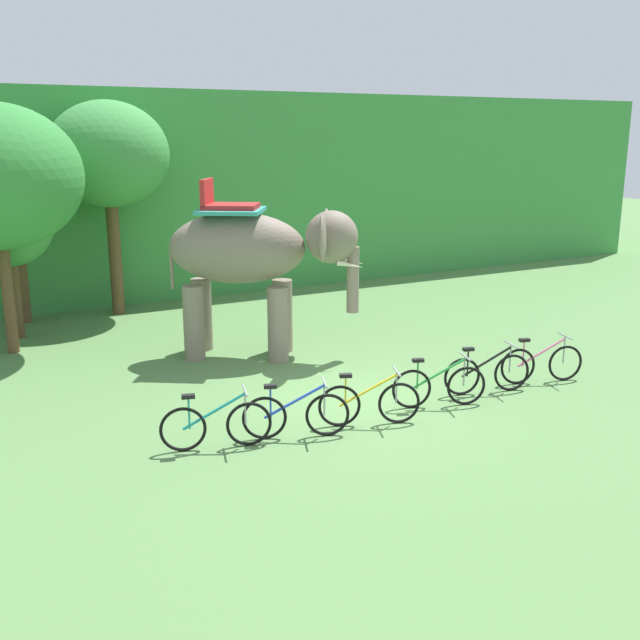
{
  "coord_description": "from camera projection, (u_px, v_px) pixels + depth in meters",
  "views": [
    {
      "loc": [
        -6.44,
        -10.79,
        4.69
      ],
      "look_at": [
        -0.17,
        1.0,
        1.3
      ],
      "focal_mm": 41.33,
      "sensor_mm": 36.0,
      "label": 1
    }
  ],
  "objects": [
    {
      "name": "elephant",
      "position": [
        253.0,
        255.0,
        15.51
      ],
      "size": [
        4.03,
        3.27,
        3.78
      ],
      "color": "gray",
      "rests_on": "ground"
    },
    {
      "name": "bike_yellow",
      "position": [
        369.0,
        403.0,
        12.12
      ],
      "size": [
        1.62,
        0.73,
        0.92
      ],
      "color": "black",
      "rests_on": "ground"
    },
    {
      "name": "ground_plane",
      "position": [
        354.0,
        400.0,
        13.32
      ],
      "size": [
        80.0,
        80.0,
        0.0
      ],
      "primitive_type": "plane",
      "color": "#567F47"
    },
    {
      "name": "bike_pink",
      "position": [
        542.0,
        363.0,
        14.2
      ],
      "size": [
        1.66,
        0.64,
        0.92
      ],
      "color": "black",
      "rests_on": "ground"
    },
    {
      "name": "tree_far_right",
      "position": [
        8.0,
        222.0,
        16.77
      ],
      "size": [
        2.03,
        2.03,
        3.8
      ],
      "color": "brown",
      "rests_on": "ground"
    },
    {
      "name": "tree_center_right",
      "position": [
        108.0,
        155.0,
        18.77
      ],
      "size": [
        3.09,
        3.09,
        5.52
      ],
      "color": "brown",
      "rests_on": "ground"
    },
    {
      "name": "bike_green",
      "position": [
        439.0,
        386.0,
        12.93
      ],
      "size": [
        1.64,
        0.69,
        0.92
      ],
      "color": "black",
      "rests_on": "ground"
    },
    {
      "name": "bike_blue",
      "position": [
        296.0,
        415.0,
        11.6
      ],
      "size": [
        1.62,
        0.73,
        0.92
      ],
      "color": "black",
      "rests_on": "ground"
    },
    {
      "name": "bike_black",
      "position": [
        487.0,
        373.0,
        13.62
      ],
      "size": [
        1.67,
        0.6,
        0.92
      ],
      "color": "black",
      "rests_on": "ground"
    },
    {
      "name": "tree_far_left",
      "position": [
        12.0,
        175.0,
        17.91
      ],
      "size": [
        2.91,
        2.91,
        4.92
      ],
      "color": "brown",
      "rests_on": "ground"
    },
    {
      "name": "foliage_hedge",
      "position": [
        154.0,
        190.0,
        23.35
      ],
      "size": [
        36.0,
        6.0,
        5.89
      ],
      "primitive_type": "cube",
      "color": "#3D8E42",
      "rests_on": "ground"
    },
    {
      "name": "bike_teal",
      "position": [
        216.0,
        425.0,
        11.2
      ],
      "size": [
        1.66,
        0.63,
        0.92
      ],
      "color": "black",
      "rests_on": "ground"
    }
  ]
}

